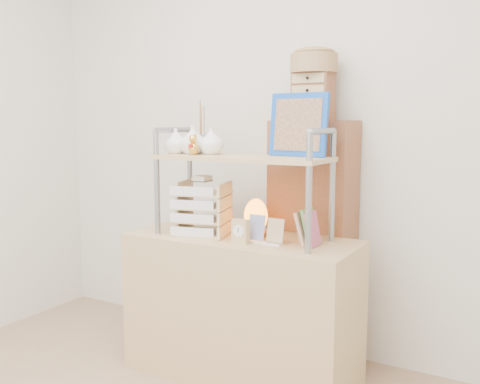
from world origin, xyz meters
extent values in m
cube|color=silver|center=(0.00, 1.70, 1.30)|extent=(3.40, 0.02, 2.60)
cube|color=tan|center=(0.00, 1.20, 0.38)|extent=(1.20, 0.50, 0.75)
cube|color=brown|center=(0.24, 1.57, 0.68)|extent=(0.46, 0.26, 1.35)
cylinder|color=gray|center=(-0.43, 1.05, 1.02)|extent=(0.03, 0.03, 0.55)
cylinder|color=gray|center=(-0.43, 1.35, 1.02)|extent=(0.03, 0.03, 0.55)
cylinder|color=gray|center=(-0.43, 1.20, 1.30)|extent=(0.03, 0.30, 0.03)
cylinder|color=gray|center=(0.43, 1.05, 1.02)|extent=(0.03, 0.03, 0.55)
cylinder|color=gray|center=(0.43, 1.35, 1.02)|extent=(0.03, 0.03, 0.55)
cylinder|color=gray|center=(0.43, 1.20, 1.30)|extent=(0.03, 0.30, 0.03)
cube|color=tan|center=(0.00, 1.20, 1.16)|extent=(0.90, 0.34, 0.02)
imported|color=white|center=(-0.40, 1.18, 1.24)|extent=(0.13, 0.13, 0.14)
imported|color=white|center=(-0.30, 1.20, 1.25)|extent=(0.14, 0.14, 0.15)
imported|color=white|center=(-0.20, 1.22, 1.24)|extent=(0.13, 0.13, 0.14)
cylinder|color=#234799|center=(-0.32, 1.32, 1.22)|extent=(0.07, 0.07, 0.10)
cube|color=#134AB5|center=(0.27, 1.30, 1.33)|extent=(0.32, 0.08, 0.31)
cube|color=brown|center=(0.27, 1.29, 1.33)|extent=(0.26, 0.05, 0.26)
cube|color=#BF5375|center=(0.39, 1.20, 0.83)|extent=(0.05, 0.12, 0.17)
cube|color=#5E9A4D|center=(0.37, 1.22, 0.83)|extent=(0.06, 0.12, 0.17)
cube|color=tan|center=(0.35, 1.20, 0.83)|extent=(0.06, 0.13, 0.17)
cube|color=tan|center=(-0.22, 1.18, 0.76)|extent=(0.31, 0.29, 0.01)
cube|color=white|center=(-0.22, 1.06, 0.78)|extent=(0.23, 0.07, 0.05)
cube|color=tan|center=(-0.22, 1.18, 0.83)|extent=(0.31, 0.29, 0.01)
cube|color=white|center=(-0.22, 1.06, 0.85)|extent=(0.23, 0.07, 0.05)
cube|color=tan|center=(-0.22, 1.18, 0.90)|extent=(0.31, 0.29, 0.01)
cube|color=white|center=(-0.22, 1.06, 0.92)|extent=(0.23, 0.07, 0.05)
cube|color=tan|center=(-0.22, 1.18, 0.97)|extent=(0.31, 0.29, 0.01)
cube|color=white|center=(-0.22, 1.06, 0.99)|extent=(0.23, 0.07, 0.05)
cube|color=beige|center=(-0.22, 1.16, 1.05)|extent=(0.08, 0.08, 0.03)
cylinder|color=brown|center=(0.05, 1.26, 0.76)|extent=(0.11, 0.11, 0.02)
ellipsoid|color=orange|center=(0.05, 1.26, 0.86)|extent=(0.13, 0.12, 0.17)
cube|color=tan|center=(0.06, 1.07, 0.81)|extent=(0.09, 0.04, 0.12)
cylinder|color=white|center=(0.06, 1.06, 0.82)|extent=(0.06, 0.01, 0.06)
cube|color=white|center=(0.17, 1.13, 0.75)|extent=(0.19, 0.06, 0.01)
cube|color=navy|center=(0.12, 1.14, 0.82)|extent=(0.09, 0.03, 0.13)
cube|color=#A1835C|center=(0.22, 1.14, 0.82)|extent=(0.09, 0.03, 0.12)
cube|color=brown|center=(0.24, 1.55, 1.48)|extent=(0.20, 0.15, 0.25)
cube|color=tan|center=(0.24, 1.47, 1.38)|extent=(0.18, 0.01, 0.05)
cube|color=tan|center=(0.24, 1.47, 1.44)|extent=(0.18, 0.01, 0.05)
cube|color=tan|center=(0.24, 1.47, 1.51)|extent=(0.18, 0.01, 0.05)
cube|color=tan|center=(0.24, 1.47, 1.57)|extent=(0.18, 0.01, 0.05)
cylinder|color=#89603E|center=(0.24, 1.55, 1.65)|extent=(0.25, 0.25, 0.10)
camera|label=1|loc=(1.34, -1.15, 1.35)|focal=40.00mm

